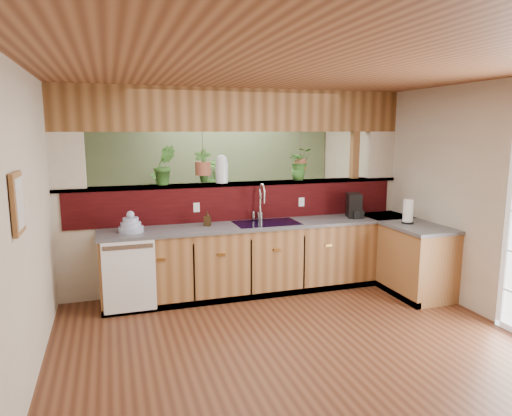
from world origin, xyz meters
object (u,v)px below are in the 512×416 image
object	(u,v)px
soap_dispenser	(207,218)
paper_towel	(408,212)
glass_jar	(222,169)
faucet	(261,201)
coffee_maker	(354,206)
dish_stack	(131,226)
shelving_console	(192,222)

from	to	relation	value
soap_dispenser	paper_towel	world-z (taller)	paper_towel
glass_jar	soap_dispenser	bearing A→B (deg)	-129.92
faucet	soap_dispenser	size ratio (longest dim) A/B	2.66
coffee_maker	paper_towel	distance (m)	0.72
dish_stack	soap_dispenser	bearing A→B (deg)	4.98
dish_stack	faucet	bearing A→B (deg)	6.01
dish_stack	soap_dispenser	world-z (taller)	dish_stack
coffee_maker	paper_towel	world-z (taller)	same
soap_dispenser	paper_towel	bearing A→B (deg)	-14.41
soap_dispenser	shelving_console	size ratio (longest dim) A/B	0.12
shelving_console	soap_dispenser	bearing A→B (deg)	-83.90
faucet	dish_stack	xyz separation A→B (m)	(-1.65, -0.17, -0.19)
dish_stack	soap_dispenser	xyz separation A→B (m)	(0.92, 0.08, 0.02)
dish_stack	coffee_maker	bearing A→B (deg)	0.36
paper_towel	shelving_console	distance (m)	3.68
soap_dispenser	shelving_console	xyz separation A→B (m)	(0.19, 2.22, -0.49)
dish_stack	glass_jar	size ratio (longest dim) A/B	0.79
dish_stack	glass_jar	bearing A→B (deg)	18.46
faucet	shelving_console	bearing A→B (deg)	104.31
coffee_maker	dish_stack	bearing A→B (deg)	-160.78
glass_jar	faucet	bearing A→B (deg)	-25.49
faucet	shelving_console	distance (m)	2.29
soap_dispenser	coffee_maker	xyz separation A→B (m)	(2.01, -0.06, 0.06)
dish_stack	coffee_maker	world-z (taller)	coffee_maker
faucet	paper_towel	size ratio (longest dim) A/B	1.52
dish_stack	shelving_console	world-z (taller)	dish_stack
dish_stack	paper_towel	size ratio (longest dim) A/B	0.88
dish_stack	glass_jar	world-z (taller)	glass_jar
glass_jar	paper_towel	bearing A→B (deg)	-23.35
glass_jar	shelving_console	xyz separation A→B (m)	(-0.08, 1.90, -1.07)
faucet	dish_stack	bearing A→B (deg)	-173.99
glass_jar	shelving_console	distance (m)	2.18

